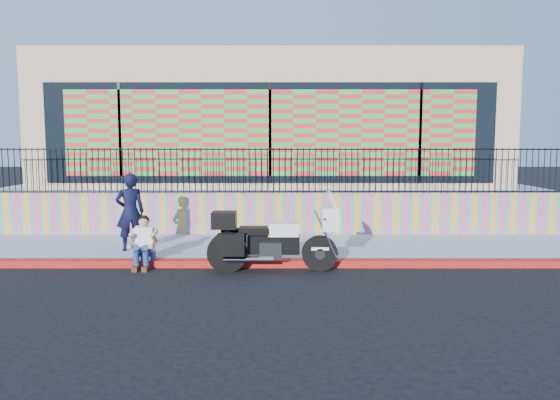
{
  "coord_description": "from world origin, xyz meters",
  "views": [
    {
      "loc": [
        0.28,
        -11.24,
        2.63
      ],
      "look_at": [
        0.28,
        1.2,
        1.28
      ],
      "focal_mm": 35.0,
      "sensor_mm": 36.0,
      "label": 1
    }
  ],
  "objects": [
    {
      "name": "police_officer",
      "position": [
        -3.12,
        1.0,
        1.03
      ],
      "size": [
        0.75,
        0.62,
        1.76
      ],
      "primitive_type": "imported",
      "rotation": [
        0.0,
        0.0,
        3.51
      ],
      "color": "black",
      "rests_on": "sidewalk"
    },
    {
      "name": "metal_fence",
      "position": [
        0.0,
        3.25,
        1.85
      ],
      "size": [
        15.8,
        0.04,
        1.2
      ],
      "primitive_type": null,
      "color": "black",
      "rests_on": "mural_wall"
    },
    {
      "name": "mural_wall",
      "position": [
        0.0,
        3.25,
        0.7
      ],
      "size": [
        16.0,
        0.2,
        1.1
      ],
      "primitive_type": "cube",
      "color": "#F5408D",
      "rests_on": "sidewalk"
    },
    {
      "name": "sidewalk",
      "position": [
        0.0,
        1.65,
        0.07
      ],
      "size": [
        16.0,
        3.0,
        0.15
      ],
      "primitive_type": "cube",
      "color": "#949AB2",
      "rests_on": "ground"
    },
    {
      "name": "storefront_building",
      "position": [
        0.0,
        8.13,
        3.25
      ],
      "size": [
        14.0,
        8.06,
        4.0
      ],
      "color": "tan",
      "rests_on": "elevated_platform"
    },
    {
      "name": "seated_man",
      "position": [
        -2.56,
        -0.13,
        0.45
      ],
      "size": [
        0.54,
        0.71,
        1.06
      ],
      "color": "navy",
      "rests_on": "ground"
    },
    {
      "name": "police_motorcycle",
      "position": [
        0.1,
        -0.38,
        0.68
      ],
      "size": [
        2.6,
        0.86,
        1.62
      ],
      "color": "black",
      "rests_on": "ground"
    },
    {
      "name": "red_curb",
      "position": [
        0.0,
        0.0,
        0.07
      ],
      "size": [
        16.0,
        0.3,
        0.15
      ],
      "primitive_type": "cube",
      "color": "#B8260D",
      "rests_on": "ground"
    },
    {
      "name": "ground",
      "position": [
        0.0,
        0.0,
        0.0
      ],
      "size": [
        90.0,
        90.0,
        0.0
      ],
      "primitive_type": "plane",
      "color": "black",
      "rests_on": "ground"
    },
    {
      "name": "elevated_platform",
      "position": [
        0.0,
        8.35,
        0.62
      ],
      "size": [
        16.0,
        10.0,
        1.25
      ],
      "primitive_type": "cube",
      "color": "#949AB2",
      "rests_on": "ground"
    }
  ]
}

